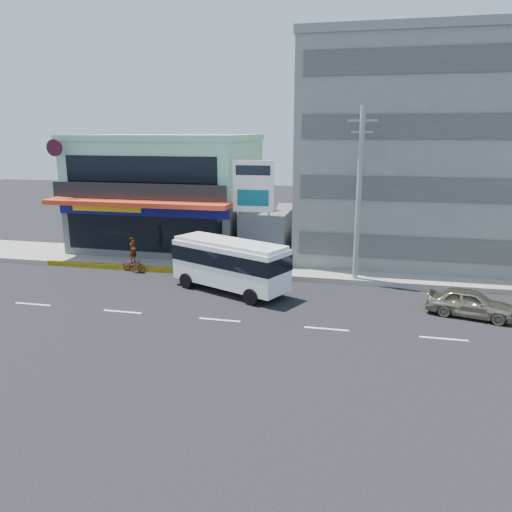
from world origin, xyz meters
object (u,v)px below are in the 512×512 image
Objects in this scene: utility_pole_near at (359,195)px; minibus at (230,262)px; sedan at (470,303)px; shop_building at (170,195)px; billboard at (253,192)px; motorcycle_rider at (134,261)px; concrete_building at (423,156)px; satellite_dish at (267,210)px.

utility_pole_near is 1.41× the size of minibus.
utility_pole_near reaches higher than sedan.
shop_building is 12.30m from minibus.
billboard is 14.15m from sedan.
billboard is at bearing 87.65° from minibus.
motorcycle_rider is at bearing 160.36° from minibus.
concrete_building is at bearing 62.24° from utility_pole_near.
minibus is at bearing -52.85° from shop_building.
satellite_dish is 0.67× the size of motorcycle_rider.
utility_pole_near is at bearing 2.51° from motorcycle_rider.
billboard is 5.86m from minibus.
motorcycle_rider is (-19.23, 3.67, 0.06)m from sedan.
minibus is at bearing -92.35° from billboard.
sedan is 1.78× the size of motorcycle_rider.
sedan is (19.55, -10.82, -3.32)m from shop_building.
utility_pole_near reaches higher than minibus.
concrete_building is 1.60× the size of utility_pole_near.
satellite_dish is 2.31m from billboard.
shop_building is 18.28m from concrete_building.
shop_building is 8.92m from billboard.
motorcycle_rider is (-17.68, -8.20, -6.27)m from concrete_building.
concrete_building reaches higher than billboard.
sedan is (12.05, -6.07, -4.25)m from billboard.
utility_pole_near is 8.31m from sedan.
billboard is 8.65m from motorcycle_rider.
utility_pole_near reaches higher than shop_building.
concrete_building is 2.32× the size of billboard.
shop_building reaches higher than billboard.
shop_building is at bearing 154.94° from utility_pole_near.
shop_building is at bearing 147.68° from billboard.
minibus is at bearing -155.24° from utility_pole_near.
minibus is 3.19× the size of motorcycle_rider.
utility_pole_near is (6.50, -1.80, 0.22)m from billboard.
concrete_building is 4.05× the size of sedan.
motorcycle_rider reaches higher than sedan.
billboard is at bearing -105.52° from satellite_dish.
shop_building is 1.80× the size of billboard.
billboard reaches higher than motorcycle_rider.
satellite_dish is at bearing 70.26° from sedan.
minibus is at bearing -19.64° from motorcycle_rider.
concrete_building reaches higher than sedan.
shop_building reaches higher than motorcycle_rider.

